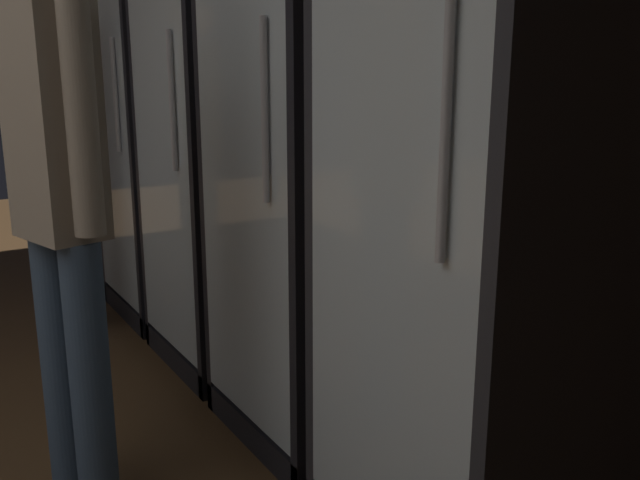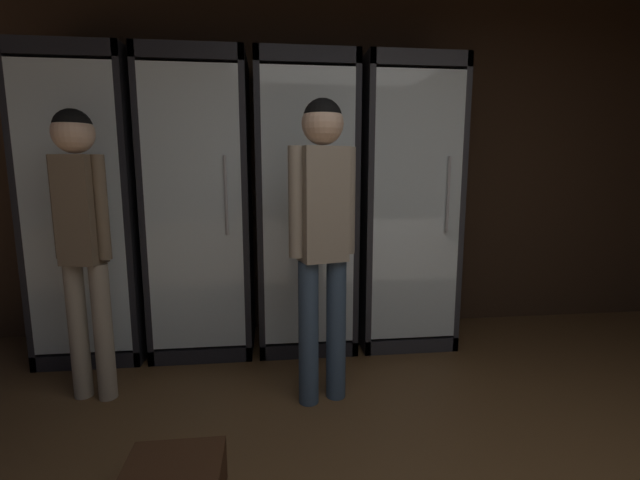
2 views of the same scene
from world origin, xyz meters
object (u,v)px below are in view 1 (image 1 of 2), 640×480
cooler_right (506,171)px  shopper_near (56,156)px  cooler_left (244,128)px  cooler_far_left (181,118)px  cooler_center (340,144)px  shopper_far (36,126)px

cooler_right → shopper_near: 1.14m
cooler_left → shopper_near: cooler_left is taller
cooler_far_left → cooler_center: bearing=-0.0°
cooler_right → shopper_near: (-0.71, -0.90, 0.02)m
cooler_far_left → shopper_far: cooler_far_left is taller
cooler_far_left → shopper_near: size_ratio=1.24×
cooler_center → cooler_left: bearing=-180.0°
cooler_left → shopper_far: bearing=-126.4°
shopper_far → shopper_near: bearing=-7.7°
cooler_center → cooler_right: same height
cooler_far_left → shopper_far: size_ratio=1.28×
cooler_far_left → cooler_left: bearing=-0.1°
cooler_center → cooler_right: (0.73, 0.00, -0.00)m
shopper_far → cooler_left: bearing=53.6°
cooler_center → shopper_near: 0.90m
cooler_left → shopper_far: 0.90m
cooler_far_left → shopper_near: 1.73m
cooler_far_left → shopper_far: 0.75m
cooler_center → shopper_far: size_ratio=1.28×
cooler_right → shopper_far: 2.12m
cooler_left → shopper_near: bearing=-49.9°
shopper_near → cooler_right: bearing=51.7°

